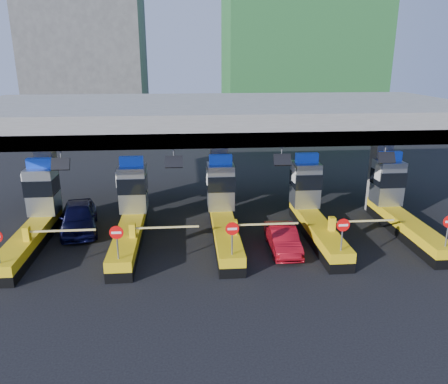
{
  "coord_description": "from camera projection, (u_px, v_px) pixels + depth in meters",
  "views": [
    {
      "loc": [
        -1.91,
        -22.3,
        9.45
      ],
      "look_at": [
        0.04,
        0.0,
        2.5
      ],
      "focal_mm": 35.0,
      "sensor_mm": 36.0,
      "label": 1
    }
  ],
  "objects": [
    {
      "name": "ground",
      "position": [
        223.0,
        235.0,
        24.18
      ],
      "size": [
        120.0,
        120.0,
        0.0
      ],
      "primitive_type": "plane",
      "color": "black",
      "rests_on": "ground"
    },
    {
      "name": "toll_canopy",
      "position": [
        219.0,
        117.0,
        25.09
      ],
      "size": [
        28.0,
        12.09,
        7.0
      ],
      "color": "slate",
      "rests_on": "ground"
    },
    {
      "name": "toll_lane_far_left",
      "position": [
        36.0,
        215.0,
        23.2
      ],
      "size": [
        4.43,
        8.0,
        4.16
      ],
      "color": "black",
      "rests_on": "ground"
    },
    {
      "name": "toll_lane_left",
      "position": [
        131.0,
        212.0,
        23.62
      ],
      "size": [
        4.43,
        8.0,
        4.16
      ],
      "color": "black",
      "rests_on": "ground"
    },
    {
      "name": "toll_lane_center",
      "position": [
        223.0,
        210.0,
        24.03
      ],
      "size": [
        4.43,
        8.0,
        4.16
      ],
      "color": "black",
      "rests_on": "ground"
    },
    {
      "name": "toll_lane_right",
      "position": [
        312.0,
        207.0,
        24.44
      ],
      "size": [
        4.43,
        8.0,
        4.16
      ],
      "color": "black",
      "rests_on": "ground"
    },
    {
      "name": "toll_lane_far_right",
      "position": [
        397.0,
        205.0,
        24.86
      ],
      "size": [
        4.43,
        8.0,
        4.16
      ],
      "color": "black",
      "rests_on": "ground"
    },
    {
      "name": "bg_building_scaffold",
      "position": [
        301.0,
        16.0,
        51.47
      ],
      "size": [
        18.0,
        12.0,
        28.0
      ],
      "primitive_type": "cube",
      "color": "#1E5926",
      "rests_on": "ground"
    },
    {
      "name": "bg_building_concrete",
      "position": [
        87.0,
        61.0,
        54.6
      ],
      "size": [
        14.0,
        10.0,
        18.0
      ],
      "primitive_type": "cube",
      "color": "#4C4C49",
      "rests_on": "ground"
    },
    {
      "name": "van",
      "position": [
        79.0,
        217.0,
        24.56
      ],
      "size": [
        2.83,
        5.1,
        1.64
      ],
      "primitive_type": "imported",
      "rotation": [
        0.0,
        0.0,
        0.19
      ],
      "color": "black",
      "rests_on": "ground"
    },
    {
      "name": "red_car",
      "position": [
        283.0,
        239.0,
        22.08
      ],
      "size": [
        1.42,
        3.87,
        1.27
      ],
      "primitive_type": "imported",
      "rotation": [
        0.0,
        0.0,
        -0.02
      ],
      "color": "maroon",
      "rests_on": "ground"
    }
  ]
}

